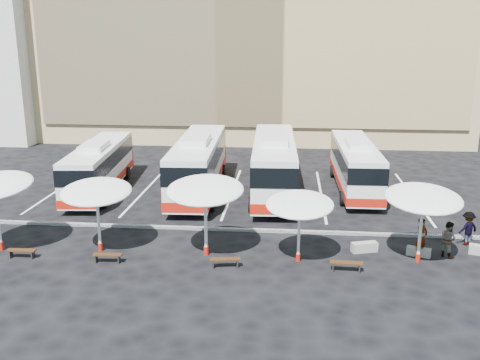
# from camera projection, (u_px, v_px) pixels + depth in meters

# --- Properties ---
(ground) EXTENTS (120.00, 120.00, 0.00)m
(ground) POSITION_uv_depth(u_px,v_px,m) (216.00, 233.00, 28.71)
(ground) COLOR black
(ground) RESTS_ON ground
(sandstone_building) EXTENTS (42.00, 18.25, 29.60)m
(sandstone_building) POSITION_uv_depth(u_px,v_px,m) (256.00, 13.00, 56.04)
(sandstone_building) COLOR tan
(sandstone_building) RESTS_ON ground
(curb_divider) EXTENTS (34.00, 0.25, 0.15)m
(curb_divider) POSITION_uv_depth(u_px,v_px,m) (218.00, 229.00, 29.17)
(curb_divider) COLOR black
(curb_divider) RESTS_ON ground
(bay_lines) EXTENTS (24.15, 12.00, 0.01)m
(bay_lines) POSITION_uv_depth(u_px,v_px,m) (232.00, 192.00, 36.40)
(bay_lines) COLOR white
(bay_lines) RESTS_ON ground
(bus_0) EXTENTS (3.33, 11.23, 3.51)m
(bus_0) POSITION_uv_depth(u_px,v_px,m) (99.00, 166.00, 36.08)
(bus_0) COLOR white
(bus_0) RESTS_ON ground
(bus_1) EXTENTS (3.30, 12.69, 4.00)m
(bus_1) POSITION_uv_depth(u_px,v_px,m) (198.00, 162.00, 35.89)
(bus_1) COLOR white
(bus_1) RESTS_ON ground
(bus_2) EXTENTS (3.31, 12.88, 4.06)m
(bus_2) POSITION_uv_depth(u_px,v_px,m) (274.00, 163.00, 35.65)
(bus_2) COLOR white
(bus_2) RESTS_ON ground
(bus_3) EXTENTS (2.77, 11.28, 3.57)m
(bus_3) POSITION_uv_depth(u_px,v_px,m) (355.00, 164.00, 36.45)
(bus_3) COLOR white
(bus_3) RESTS_ON ground
(sunshade_1) EXTENTS (3.88, 3.91, 3.57)m
(sunshade_1) POSITION_uv_depth(u_px,v_px,m) (96.00, 192.00, 25.63)
(sunshade_1) COLOR white
(sunshade_1) RESTS_ON ground
(sunshade_2) EXTENTS (3.69, 3.74, 3.84)m
(sunshade_2) POSITION_uv_depth(u_px,v_px,m) (205.00, 190.00, 25.07)
(sunshade_2) COLOR white
(sunshade_2) RESTS_ON ground
(sunshade_3) EXTENTS (3.37, 3.41, 3.29)m
(sunshade_3) POSITION_uv_depth(u_px,v_px,m) (300.00, 205.00, 24.48)
(sunshade_3) COLOR white
(sunshade_3) RESTS_ON ground
(sunshade_4) EXTENTS (3.83, 3.87, 3.66)m
(sunshade_4) POSITION_uv_depth(u_px,v_px,m) (423.00, 199.00, 24.31)
(sunshade_4) COLOR white
(sunshade_4) RESTS_ON ground
(wood_bench_0) EXTENTS (1.36, 0.39, 0.41)m
(wood_bench_0) POSITION_uv_depth(u_px,v_px,m) (22.00, 252.00, 25.49)
(wood_bench_0) COLOR black
(wood_bench_0) RESTS_ON ground
(wood_bench_1) EXTENTS (1.37, 0.43, 0.42)m
(wood_bench_1) POSITION_uv_depth(u_px,v_px,m) (107.00, 256.00, 24.97)
(wood_bench_1) COLOR black
(wood_bench_1) RESTS_ON ground
(wood_bench_2) EXTENTS (1.43, 0.61, 0.43)m
(wood_bench_2) POSITION_uv_depth(u_px,v_px,m) (225.00, 261.00, 24.44)
(wood_bench_2) COLOR black
(wood_bench_2) RESTS_ON ground
(wood_bench_3) EXTENTS (1.48, 0.48, 0.45)m
(wood_bench_3) POSITION_uv_depth(u_px,v_px,m) (346.00, 264.00, 24.02)
(wood_bench_3) COLOR black
(wood_bench_3) RESTS_ON ground
(conc_bench_0) EXTENTS (1.34, 0.78, 0.48)m
(conc_bench_0) POSITION_uv_depth(u_px,v_px,m) (364.00, 247.00, 26.24)
(conc_bench_0) COLOR gray
(conc_bench_0) RESTS_ON ground
(conc_bench_1) EXTENTS (1.18, 0.71, 0.42)m
(conc_bench_1) POSITION_uv_depth(u_px,v_px,m) (419.00, 252.00, 25.73)
(conc_bench_1) COLOR gray
(conc_bench_1) RESTS_ON ground
(passenger_0) EXTENTS (0.83, 0.80, 1.91)m
(passenger_0) POSITION_uv_depth(u_px,v_px,m) (422.00, 238.00, 25.51)
(passenger_0) COLOR black
(passenger_0) RESTS_ON ground
(passenger_1) EXTENTS (1.07, 1.09, 1.77)m
(passenger_1) POSITION_uv_depth(u_px,v_px,m) (448.00, 239.00, 25.52)
(passenger_1) COLOR black
(passenger_1) RESTS_ON ground
(passenger_3) EXTENTS (1.30, 1.07, 1.75)m
(passenger_3) POSITION_uv_depth(u_px,v_px,m) (468.00, 228.00, 26.97)
(passenger_3) COLOR black
(passenger_3) RESTS_ON ground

